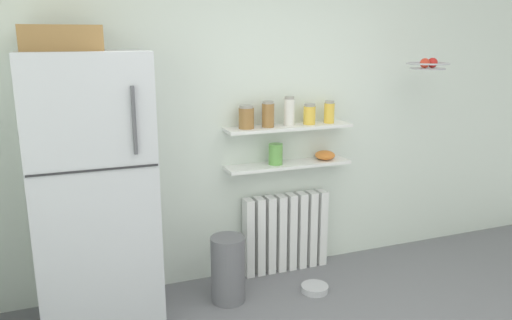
{
  "coord_description": "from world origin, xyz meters",
  "views": [
    {
      "loc": [
        -1.38,
        -1.57,
        1.89
      ],
      "look_at": [
        -0.16,
        1.6,
        1.05
      ],
      "focal_mm": 34.85,
      "sensor_mm": 36.0,
      "label": 1
    }
  ],
  "objects_px": {
    "storage_jar_3": "(309,114)",
    "radiator": "(286,232)",
    "refrigerator": "(93,189)",
    "trash_bin": "(228,269)",
    "storage_jar_2": "(289,111)",
    "hanging_fruit_basket": "(428,64)",
    "storage_jar_1": "(268,114)",
    "pet_food_bowl": "(315,288)",
    "shelf_bowl": "(325,155)",
    "storage_jar_4": "(329,112)",
    "storage_jar_0": "(246,117)",
    "vase": "(276,154)"
  },
  "relations": [
    {
      "from": "refrigerator",
      "to": "storage_jar_2",
      "type": "xyz_separation_m",
      "value": [
        1.49,
        0.22,
        0.4
      ]
    },
    {
      "from": "refrigerator",
      "to": "pet_food_bowl",
      "type": "distance_m",
      "value": 1.8
    },
    {
      "from": "storage_jar_1",
      "to": "storage_jar_4",
      "type": "distance_m",
      "value": 0.53
    },
    {
      "from": "storage_jar_4",
      "to": "trash_bin",
      "type": "xyz_separation_m",
      "value": [
        -0.96,
        -0.29,
        -1.06
      ]
    },
    {
      "from": "vase",
      "to": "pet_food_bowl",
      "type": "relative_size",
      "value": 0.79
    },
    {
      "from": "radiator",
      "to": "storage_jar_0",
      "type": "bearing_deg",
      "value": -175.13
    },
    {
      "from": "storage_jar_2",
      "to": "storage_jar_3",
      "type": "distance_m",
      "value": 0.18
    },
    {
      "from": "radiator",
      "to": "trash_bin",
      "type": "relative_size",
      "value": 1.45
    },
    {
      "from": "storage_jar_2",
      "to": "storage_jar_3",
      "type": "relative_size",
      "value": 1.4
    },
    {
      "from": "storage_jar_0",
      "to": "hanging_fruit_basket",
      "type": "bearing_deg",
      "value": -9.65
    },
    {
      "from": "storage_jar_2",
      "to": "storage_jar_3",
      "type": "bearing_deg",
      "value": -0.0
    },
    {
      "from": "storage_jar_0",
      "to": "pet_food_bowl",
      "type": "xyz_separation_m",
      "value": [
        0.4,
        -0.41,
        -1.29
      ]
    },
    {
      "from": "storage_jar_3",
      "to": "pet_food_bowl",
      "type": "height_order",
      "value": "storage_jar_3"
    },
    {
      "from": "vase",
      "to": "storage_jar_4",
      "type": "bearing_deg",
      "value": 0.0
    },
    {
      "from": "storage_jar_2",
      "to": "storage_jar_1",
      "type": "bearing_deg",
      "value": 180.0
    },
    {
      "from": "trash_bin",
      "to": "hanging_fruit_basket",
      "type": "height_order",
      "value": "hanging_fruit_basket"
    },
    {
      "from": "storage_jar_4",
      "to": "pet_food_bowl",
      "type": "xyz_separation_m",
      "value": [
        -0.3,
        -0.41,
        -1.29
      ]
    },
    {
      "from": "storage_jar_0",
      "to": "trash_bin",
      "type": "height_order",
      "value": "storage_jar_0"
    },
    {
      "from": "storage_jar_3",
      "to": "trash_bin",
      "type": "xyz_separation_m",
      "value": [
        -0.78,
        -0.29,
        -1.06
      ]
    },
    {
      "from": "storage_jar_1",
      "to": "storage_jar_3",
      "type": "relative_size",
      "value": 1.23
    },
    {
      "from": "storage_jar_2",
      "to": "trash_bin",
      "type": "bearing_deg",
      "value": -154.31
    },
    {
      "from": "storage_jar_0",
      "to": "storage_jar_4",
      "type": "xyz_separation_m",
      "value": [
        0.7,
        0.0,
        0.0
      ]
    },
    {
      "from": "refrigerator",
      "to": "storage_jar_4",
      "type": "relative_size",
      "value": 10.96
    },
    {
      "from": "storage_jar_0",
      "to": "vase",
      "type": "height_order",
      "value": "storage_jar_0"
    },
    {
      "from": "storage_jar_1",
      "to": "storage_jar_2",
      "type": "bearing_deg",
      "value": 0.0
    },
    {
      "from": "storage_jar_4",
      "to": "trash_bin",
      "type": "height_order",
      "value": "storage_jar_4"
    },
    {
      "from": "storage_jar_0",
      "to": "storage_jar_2",
      "type": "distance_m",
      "value": 0.35
    },
    {
      "from": "storage_jar_3",
      "to": "radiator",
      "type": "bearing_deg",
      "value": 170.32
    },
    {
      "from": "pet_food_bowl",
      "to": "storage_jar_1",
      "type": "bearing_deg",
      "value": 119.23
    },
    {
      "from": "radiator",
      "to": "hanging_fruit_basket",
      "type": "relative_size",
      "value": 2.15
    },
    {
      "from": "storage_jar_2",
      "to": "pet_food_bowl",
      "type": "xyz_separation_m",
      "value": [
        0.05,
        -0.41,
        -1.31
      ]
    },
    {
      "from": "refrigerator",
      "to": "storage_jar_1",
      "type": "distance_m",
      "value": 1.38
    },
    {
      "from": "pet_food_bowl",
      "to": "radiator",
      "type": "bearing_deg",
      "value": 96.74
    },
    {
      "from": "storage_jar_2",
      "to": "hanging_fruit_basket",
      "type": "xyz_separation_m",
      "value": [
        1.08,
        -0.24,
        0.35
      ]
    },
    {
      "from": "storage_jar_2",
      "to": "pet_food_bowl",
      "type": "height_order",
      "value": "storage_jar_2"
    },
    {
      "from": "storage_jar_3",
      "to": "storage_jar_4",
      "type": "bearing_deg",
      "value": 0.0
    },
    {
      "from": "shelf_bowl",
      "to": "trash_bin",
      "type": "relative_size",
      "value": 0.33
    },
    {
      "from": "storage_jar_1",
      "to": "storage_jar_4",
      "type": "height_order",
      "value": "storage_jar_1"
    },
    {
      "from": "storage_jar_3",
      "to": "hanging_fruit_basket",
      "type": "relative_size",
      "value": 0.49
    },
    {
      "from": "refrigerator",
      "to": "trash_bin",
      "type": "distance_m",
      "value": 1.12
    },
    {
      "from": "storage_jar_3",
      "to": "vase",
      "type": "distance_m",
      "value": 0.41
    },
    {
      "from": "hanging_fruit_basket",
      "to": "radiator",
      "type": "bearing_deg",
      "value": 165.8
    },
    {
      "from": "storage_jar_2",
      "to": "vase",
      "type": "distance_m",
      "value": 0.35
    },
    {
      "from": "radiator",
      "to": "pet_food_bowl",
      "type": "xyz_separation_m",
      "value": [
        0.05,
        -0.44,
        -0.3
      ]
    },
    {
      "from": "storage_jar_4",
      "to": "hanging_fruit_basket",
      "type": "height_order",
      "value": "hanging_fruit_basket"
    },
    {
      "from": "refrigerator",
      "to": "storage_jar_2",
      "type": "relative_size",
      "value": 8.64
    },
    {
      "from": "radiator",
      "to": "shelf_bowl",
      "type": "height_order",
      "value": "shelf_bowl"
    },
    {
      "from": "storage_jar_3",
      "to": "trash_bin",
      "type": "distance_m",
      "value": 1.34
    },
    {
      "from": "storage_jar_3",
      "to": "shelf_bowl",
      "type": "xyz_separation_m",
      "value": [
        0.15,
        0.0,
        -0.34
      ]
    },
    {
      "from": "storage_jar_2",
      "to": "trash_bin",
      "type": "height_order",
      "value": "storage_jar_2"
    }
  ]
}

